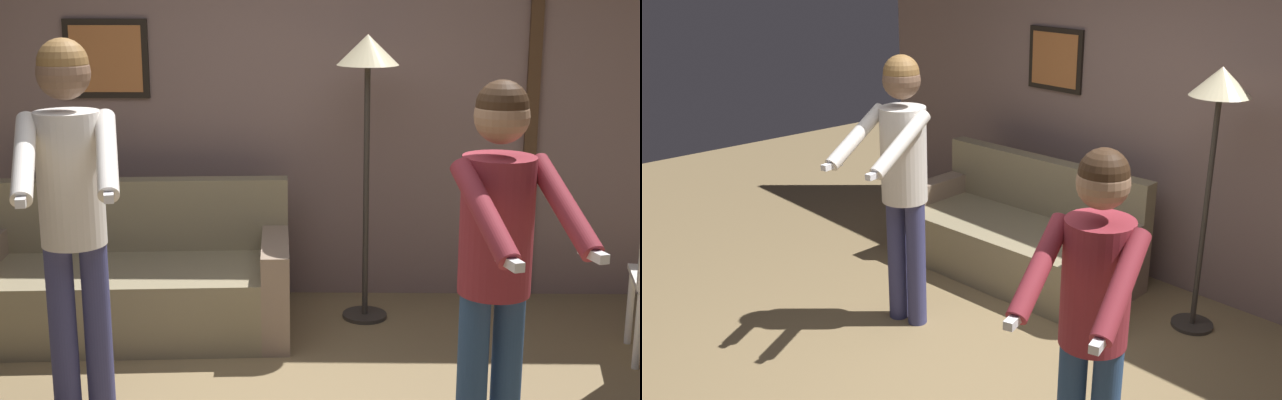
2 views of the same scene
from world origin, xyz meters
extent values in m
plane|color=olive|center=(0.00, 0.00, 0.00)|extent=(12.00, 12.00, 0.00)
cube|color=#816863|center=(0.00, 2.12, 1.30)|extent=(6.40, 0.06, 2.60)
cube|color=black|center=(-1.14, 2.08, 1.59)|extent=(0.54, 0.02, 0.51)
cube|color=#BA6E39|center=(-1.14, 2.06, 1.59)|extent=(0.46, 0.01, 0.43)
cube|color=gray|center=(-0.89, 1.37, 0.21)|extent=(1.95, 0.97, 0.42)
cube|color=gray|center=(-0.92, 1.72, 0.65)|extent=(1.91, 0.26, 0.45)
cube|color=gray|center=(-1.76, 1.31, 0.29)|extent=(0.21, 0.86, 0.58)
cube|color=gray|center=(-0.03, 1.42, 0.29)|extent=(0.21, 0.86, 0.58)
cylinder|color=#332D28|center=(0.52, 1.64, 0.01)|extent=(0.28, 0.28, 0.02)
cylinder|color=#332D28|center=(0.52, 1.64, 0.81)|extent=(0.04, 0.04, 1.56)
cone|color=#F9EAB7|center=(0.52, 1.64, 1.68)|extent=(0.37, 0.37, 0.18)
cylinder|color=#3A3C6A|center=(-0.96, 0.26, 0.44)|extent=(0.13, 0.13, 0.88)
cylinder|color=#3A3C6A|center=(-0.80, 0.30, 0.44)|extent=(0.13, 0.13, 0.88)
cylinder|color=silver|center=(-0.88, 0.28, 1.19)|extent=(0.30, 0.30, 0.62)
sphere|color=brown|center=(-0.88, 0.28, 1.67)|extent=(0.24, 0.24, 0.24)
sphere|color=brown|center=(-0.88, 0.28, 1.71)|extent=(0.23, 0.23, 0.23)
cylinder|color=silver|center=(-0.99, 0.00, 1.34)|extent=(0.22, 0.53, 0.34)
cube|color=white|center=(-0.93, -0.23, 1.21)|extent=(0.08, 0.16, 0.04)
cylinder|color=silver|center=(-0.66, 0.09, 1.34)|extent=(0.22, 0.53, 0.34)
cube|color=white|center=(-0.60, -0.15, 1.21)|extent=(0.08, 0.16, 0.04)
cylinder|color=maroon|center=(0.99, -0.17, 1.10)|extent=(0.30, 0.30, 0.57)
sphere|color=#9E7556|center=(0.99, -0.17, 1.55)|extent=(0.22, 0.22, 0.22)
sphere|color=#382314|center=(0.99, -0.17, 1.58)|extent=(0.21, 0.21, 0.21)
cylinder|color=maroon|center=(0.89, -0.43, 1.22)|extent=(0.23, 0.48, 0.34)
cube|color=white|center=(0.95, -0.63, 1.09)|extent=(0.08, 0.16, 0.04)
cylinder|color=maroon|center=(1.21, -0.33, 1.22)|extent=(0.23, 0.48, 0.34)
cube|color=white|center=(1.28, -0.53, 1.09)|extent=(0.08, 0.16, 0.04)
camera|label=1|loc=(0.32, -3.67, 2.05)|focal=50.00mm
camera|label=2|loc=(2.59, -2.45, 2.44)|focal=40.00mm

